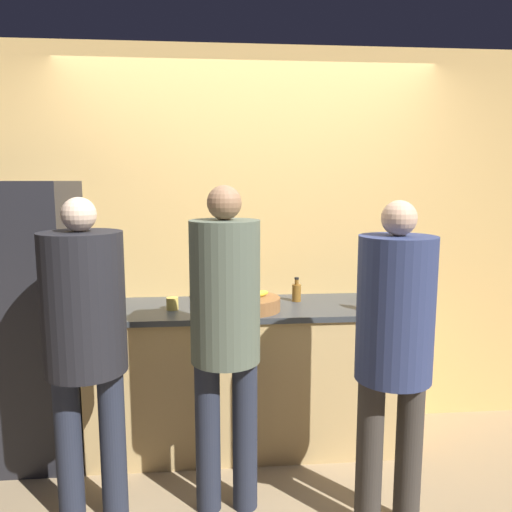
# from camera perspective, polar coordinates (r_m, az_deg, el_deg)

# --- Properties ---
(ground_plane) EXTENTS (14.00, 14.00, 0.00)m
(ground_plane) POSITION_cam_1_polar(r_m,az_deg,el_deg) (3.25, 0.25, -23.44)
(ground_plane) COLOR #9E8460
(wall_back) EXTENTS (5.20, 0.06, 2.60)m
(wall_back) POSITION_cam_1_polar(r_m,az_deg,el_deg) (3.44, -0.78, 1.56)
(wall_back) COLOR #E0B266
(wall_back) RESTS_ON ground_plane
(counter) EXTENTS (2.07, 0.65, 0.93)m
(counter) POSITION_cam_1_polar(r_m,az_deg,el_deg) (3.35, -0.34, -13.36)
(counter) COLOR tan
(counter) RESTS_ON ground_plane
(refrigerator) EXTENTS (0.67, 0.63, 1.72)m
(refrigerator) POSITION_cam_1_polar(r_m,az_deg,el_deg) (3.41, -25.28, -6.87)
(refrigerator) COLOR #232328
(refrigerator) RESTS_ON ground_plane
(person_left) EXTENTS (0.40, 0.40, 1.65)m
(person_left) POSITION_cam_1_polar(r_m,az_deg,el_deg) (2.60, -18.98, -7.82)
(person_left) COLOR #232838
(person_left) RESTS_ON ground_plane
(person_center) EXTENTS (0.35, 0.35, 1.70)m
(person_center) POSITION_cam_1_polar(r_m,az_deg,el_deg) (2.54, -3.52, -7.55)
(person_center) COLOR #232838
(person_center) RESTS_ON ground_plane
(person_right) EXTENTS (0.36, 0.36, 1.63)m
(person_right) POSITION_cam_1_polar(r_m,az_deg,el_deg) (2.48, 15.50, -9.10)
(person_right) COLOR #38332D
(person_right) RESTS_ON ground_plane
(fruit_bowl) EXTENTS (0.35, 0.35, 0.12)m
(fruit_bowl) POSITION_cam_1_polar(r_m,az_deg,el_deg) (3.06, -0.49, -5.47)
(fruit_bowl) COLOR brown
(fruit_bowl) RESTS_ON counter
(utensil_crock) EXTENTS (0.12, 0.12, 0.26)m
(utensil_crock) POSITION_cam_1_polar(r_m,az_deg,el_deg) (3.37, -5.37, -3.82)
(utensil_crock) COLOR silver
(utensil_crock) RESTS_ON counter
(bottle_amber) EXTENTS (0.06, 0.06, 0.16)m
(bottle_amber) POSITION_cam_1_polar(r_m,az_deg,el_deg) (3.30, 4.66, -4.12)
(bottle_amber) COLOR brown
(bottle_amber) RESTS_ON counter
(bottle_red) EXTENTS (0.08, 0.08, 0.16)m
(bottle_red) POSITION_cam_1_polar(r_m,az_deg,el_deg) (3.15, 12.29, -4.89)
(bottle_red) COLOR red
(bottle_red) RESTS_ON counter
(bottle_green) EXTENTS (0.06, 0.06, 0.22)m
(bottle_green) POSITION_cam_1_polar(r_m,az_deg,el_deg) (3.27, 16.21, -4.12)
(bottle_green) COLOR #236033
(bottle_green) RESTS_ON counter
(cup_yellow) EXTENTS (0.07, 0.07, 0.08)m
(cup_yellow) POSITION_cam_1_polar(r_m,az_deg,el_deg) (3.13, -9.54, -5.39)
(cup_yellow) COLOR gold
(cup_yellow) RESTS_ON counter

